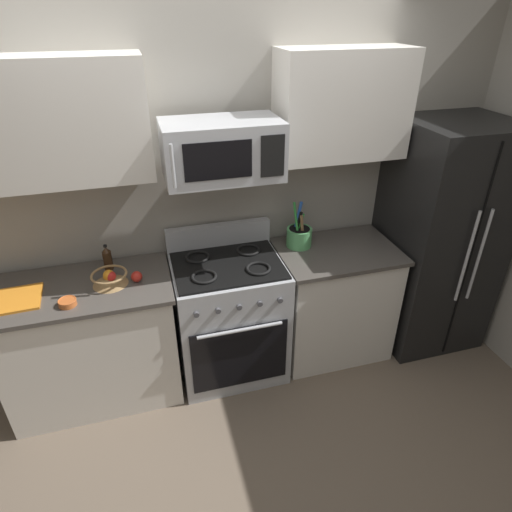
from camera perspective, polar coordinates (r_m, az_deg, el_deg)
ground_plane at (r=3.09m, az=-0.07°, el=-22.79°), size 16.00×16.00×0.00m
wall_back at (r=3.15m, az=-5.53°, el=8.36°), size 8.00×0.10×2.60m
counter_left at (r=3.24m, az=-20.51°, el=-10.47°), size 1.13×0.63×0.91m
range_oven at (r=3.23m, az=-3.51°, el=-7.86°), size 0.76×0.67×1.09m
counter_right at (r=3.47m, az=9.98°, el=-5.71°), size 0.87×0.63×0.91m
refrigerator at (r=3.65m, az=22.71°, el=2.16°), size 0.76×0.74×1.78m
microwave at (r=2.68m, az=-4.48°, el=13.68°), size 0.70×0.44×0.35m
upper_cabinets_left at (r=2.76m, az=-25.95°, el=15.37°), size 1.12×0.34×0.68m
upper_cabinets_right at (r=3.03m, az=11.22°, el=18.80°), size 0.86×0.34×0.68m
utensil_crock at (r=3.20m, az=5.65°, el=2.64°), size 0.18×0.18×0.34m
fruit_basket at (r=2.91m, az=-18.59°, el=-2.74°), size 0.23×0.23×0.10m
apple_loose at (r=2.90m, az=-15.33°, el=-2.60°), size 0.07×0.07×0.07m
cutting_board at (r=3.01m, az=-29.20°, el=-5.04°), size 0.33×0.30×0.02m
bottle_soy at (r=3.06m, az=-18.85°, el=-0.27°), size 0.06×0.06×0.18m
prep_bowl at (r=2.82m, az=-23.43°, el=-5.58°), size 0.10×0.10×0.04m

